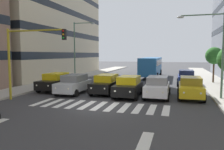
{
  "coord_description": "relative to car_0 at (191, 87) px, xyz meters",
  "views": [
    {
      "loc": [
        -5.09,
        14.48,
        3.57
      ],
      "look_at": [
        0.14,
        -3.64,
        1.81
      ],
      "focal_mm": 36.17,
      "sensor_mm": 36.0,
      "label": 1
    }
  ],
  "objects": [
    {
      "name": "car_5",
      "position": [
        12.46,
        -0.35,
        0.0
      ],
      "size": [
        2.02,
        4.44,
        1.72
      ],
      "color": "black",
      "rests_on": "ground_plane"
    },
    {
      "name": "car_4",
      "position": [
        9.99,
        0.68,
        0.0
      ],
      "size": [
        2.02,
        4.44,
        1.72
      ],
      "color": "#B2B7BC",
      "rests_on": "ground_plane"
    },
    {
      "name": "bus_behind_traffic",
      "position": [
        4.95,
        -15.99,
        0.97
      ],
      "size": [
        2.78,
        10.5,
        3.0
      ],
      "color": "#286BAD",
      "rests_on": "ground_plane"
    },
    {
      "name": "car_1",
      "position": [
        2.6,
        0.38,
        0.0
      ],
      "size": [
        2.02,
        4.44,
        1.72
      ],
      "color": "silver",
      "rests_on": "ground_plane"
    },
    {
      "name": "ground_plane",
      "position": [
        6.19,
        4.61,
        -0.89
      ],
      "size": [
        180.0,
        180.0,
        0.0
      ],
      "primitive_type": "plane",
      "color": "#38383A"
    },
    {
      "name": "street_lamp_right",
      "position": [
        14.17,
        -9.31,
        3.95
      ],
      "size": [
        3.05,
        0.28,
        7.71
      ],
      "color": "#4C6B56",
      "rests_on": "sidewalk_right"
    },
    {
      "name": "car_0",
      "position": [
        0.0,
        0.0,
        0.0
      ],
      "size": [
        2.02,
        4.44,
        1.72
      ],
      "color": "gold",
      "rests_on": "ground_plane"
    },
    {
      "name": "street_lamp_left",
      "position": [
        -1.61,
        0.14,
        3.4
      ],
      "size": [
        3.54,
        0.28,
        6.58
      ],
      "color": "#4C6B56",
      "rests_on": "sidewalk_left"
    },
    {
      "name": "crosswalk_markings",
      "position": [
        6.19,
        4.61,
        -0.88
      ],
      "size": [
        9.45,
        2.8,
        0.01
      ],
      "color": "silver",
      "rests_on": "ground_plane"
    },
    {
      "name": "street_tree_2",
      "position": [
        -3.15,
        -10.3,
        2.47
      ],
      "size": [
        2.04,
        2.04,
        4.25
      ],
      "color": "#513823",
      "rests_on": "sidewalk_left"
    },
    {
      "name": "car_3",
      "position": [
        7.21,
        -0.16,
        0.0
      ],
      "size": [
        2.02,
        4.44,
        1.72
      ],
      "color": "black",
      "rests_on": "ground_plane"
    },
    {
      "name": "car_2",
      "position": [
        4.95,
        0.75,
        0.0
      ],
      "size": [
        2.02,
        4.44,
        1.72
      ],
      "color": "black",
      "rests_on": "ground_plane"
    },
    {
      "name": "lane_arrow_0",
      "position": [
        2.27,
        10.11,
        -0.88
      ],
      "size": [
        0.5,
        2.2,
        0.01
      ],
      "primitive_type": "cube",
      "color": "silver",
      "rests_on": "ground_plane"
    },
    {
      "name": "traffic_light_gantry",
      "position": [
        12.18,
        4.48,
        2.86
      ],
      "size": [
        4.99,
        0.36,
        5.5
      ],
      "color": "#AD991E",
      "rests_on": "ground_plane"
    },
    {
      "name": "car_row2_0",
      "position": [
        0.06,
        -8.03,
        0.0
      ],
      "size": [
        2.02,
        4.44,
        1.72
      ],
      "color": "navy",
      "rests_on": "ground_plane"
    }
  ]
}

